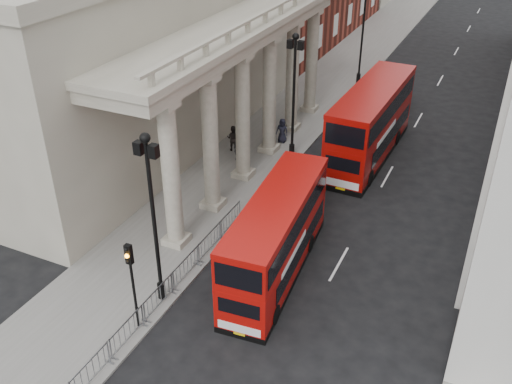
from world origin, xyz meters
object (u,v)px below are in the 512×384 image
at_px(bus_far, 371,121).
at_px(pedestrian_a, 238,148).
at_px(lamp_post_south, 153,210).
at_px(lamp_post_north, 363,29).
at_px(lamp_post_mid, 294,88).
at_px(pedestrian_b, 233,138).
at_px(traffic_light, 131,271).
at_px(pedestrian_c, 282,131).
at_px(bus_near, 276,235).

relative_size(bus_far, pedestrian_a, 6.49).
relative_size(lamp_post_south, lamp_post_north, 1.00).
distance_m(lamp_post_south, lamp_post_north, 32.00).
xyz_separation_m(lamp_post_mid, pedestrian_b, (-3.97, -0.97, -3.89)).
xyz_separation_m(traffic_light, pedestrian_b, (-4.07, 17.05, -2.09)).
xyz_separation_m(lamp_post_mid, traffic_light, (0.10, -18.02, -1.80)).
distance_m(lamp_post_south, bus_far, 19.04).
bearing_deg(traffic_light, pedestrian_a, 100.96).
height_order(pedestrian_a, pedestrian_c, same).
distance_m(traffic_light, pedestrian_b, 17.65).
distance_m(lamp_post_north, pedestrian_c, 14.93).
relative_size(lamp_post_south, pedestrian_a, 4.73).
xyz_separation_m(lamp_post_mid, lamp_post_north, (0.00, 16.00, 0.00)).
bearing_deg(traffic_light, bus_far, 77.34).
height_order(bus_far, pedestrian_c, bus_far).
bearing_deg(pedestrian_c, lamp_post_south, -87.61).
xyz_separation_m(traffic_light, bus_near, (3.87, 6.08, -0.91)).
xyz_separation_m(bus_near, pedestrian_b, (-7.93, 10.98, -1.18)).
distance_m(traffic_light, pedestrian_a, 16.31).
bearing_deg(pedestrian_c, lamp_post_mid, -51.84).
xyz_separation_m(lamp_post_south, lamp_post_north, (0.00, 32.00, 0.00)).
relative_size(lamp_post_north, pedestrian_c, 4.73).
relative_size(lamp_post_mid, pedestrian_c, 4.73).
xyz_separation_m(bus_near, bus_far, (0.70, 14.25, 0.36)).
bearing_deg(lamp_post_south, pedestrian_b, 104.78).
bearing_deg(pedestrian_a, bus_far, 31.07).
height_order(lamp_post_mid, bus_far, lamp_post_mid).
bearing_deg(pedestrian_b, bus_near, 115.83).
distance_m(traffic_light, bus_far, 20.84).
xyz_separation_m(traffic_light, bus_far, (4.57, 20.33, -0.55)).
bearing_deg(lamp_post_north, lamp_post_mid, -90.00).
relative_size(pedestrian_b, pedestrian_c, 1.02).
distance_m(lamp_post_mid, pedestrian_a, 5.36).
bearing_deg(bus_far, lamp_post_south, -102.69).
relative_size(lamp_post_north, traffic_light, 1.93).
bearing_deg(pedestrian_b, pedestrian_a, 120.03).
height_order(lamp_post_south, pedestrian_b, lamp_post_south).
bearing_deg(bus_far, pedestrian_b, -157.61).
distance_m(traffic_light, bus_near, 7.26).
bearing_deg(pedestrian_b, lamp_post_south, 94.75).
bearing_deg(bus_near, pedestrian_a, 120.61).
bearing_deg(lamp_post_mid, bus_far, 26.34).
bearing_deg(bus_near, lamp_post_mid, 103.67).
distance_m(lamp_post_mid, pedestrian_c, 4.48).
height_order(lamp_post_south, lamp_post_mid, same).
xyz_separation_m(traffic_light, pedestrian_c, (-1.51, 19.68, -2.11)).
distance_m(lamp_post_south, pedestrian_b, 16.03).
distance_m(lamp_post_mid, bus_near, 12.87).
height_order(traffic_light, bus_far, bus_far).
bearing_deg(pedestrian_b, lamp_post_mid, -176.33).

